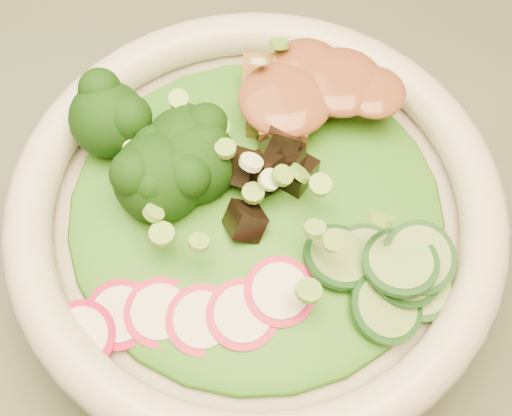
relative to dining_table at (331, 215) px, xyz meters
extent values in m
plane|color=#562F1D|center=(0.00, 0.00, -0.64)|extent=(4.00, 4.00, 0.00)
cube|color=#515D4D|center=(0.00, 0.00, 0.10)|extent=(1.20, 0.80, 0.03)
cylinder|color=silver|center=(-0.08, -0.08, 0.14)|extent=(0.26, 0.26, 0.06)
torus|color=silver|center=(-0.08, -0.08, 0.18)|extent=(0.30, 0.30, 0.03)
ellipsoid|color=#266214|center=(-0.08, -0.08, 0.18)|extent=(0.22, 0.22, 0.03)
ellipsoid|color=brown|center=(-0.04, -0.02, 0.21)|extent=(0.08, 0.06, 0.02)
camera|label=1|loc=(-0.12, -0.27, 0.55)|focal=50.00mm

